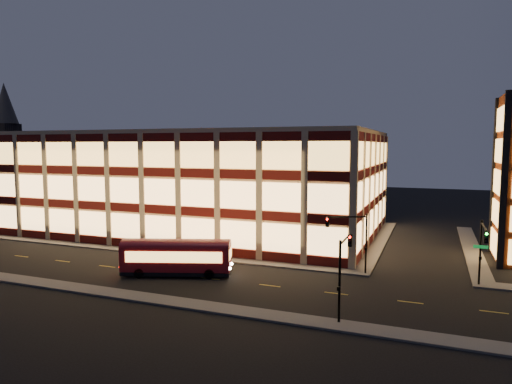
% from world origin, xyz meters
% --- Properties ---
extents(ground, '(200.00, 200.00, 0.00)m').
position_xyz_m(ground, '(0.00, 0.00, 0.00)').
color(ground, black).
rests_on(ground, ground).
extents(sidewalk_office_south, '(54.00, 2.00, 0.15)m').
position_xyz_m(sidewalk_office_south, '(-3.00, 1.00, 0.07)').
color(sidewalk_office_south, '#514F4C').
rests_on(sidewalk_office_south, ground).
extents(sidewalk_office_east, '(2.00, 30.00, 0.15)m').
position_xyz_m(sidewalk_office_east, '(23.00, 17.00, 0.07)').
color(sidewalk_office_east, '#514F4C').
rests_on(sidewalk_office_east, ground).
extents(sidewalk_tower_west, '(2.00, 30.00, 0.15)m').
position_xyz_m(sidewalk_tower_west, '(34.00, 17.00, 0.07)').
color(sidewalk_tower_west, '#514F4C').
rests_on(sidewalk_tower_west, ground).
extents(sidewalk_near, '(100.00, 2.00, 0.15)m').
position_xyz_m(sidewalk_near, '(0.00, -13.00, 0.07)').
color(sidewalk_near, '#514F4C').
rests_on(sidewalk_near, ground).
extents(office_building, '(50.45, 30.45, 14.50)m').
position_xyz_m(office_building, '(-2.91, 16.91, 7.25)').
color(office_building, tan).
rests_on(office_building, ground).
extents(church_tower, '(5.00, 5.00, 18.00)m').
position_xyz_m(church_tower, '(-70.00, 40.00, 9.00)').
color(church_tower, '#2D2621').
rests_on(church_tower, ground).
extents(church_spire, '(6.00, 6.00, 10.00)m').
position_xyz_m(church_spire, '(-70.00, 40.00, 23.00)').
color(church_spire, '#4C473F').
rests_on(church_spire, church_tower).
extents(traffic_signal_far, '(3.79, 1.87, 6.00)m').
position_xyz_m(traffic_signal_far, '(22.21, 0.24, 4.11)').
color(traffic_signal_far, black).
rests_on(traffic_signal_far, ground).
extents(traffic_signal_right, '(1.20, 4.37, 6.00)m').
position_xyz_m(traffic_signal_right, '(33.50, -0.62, 4.10)').
color(traffic_signal_right, black).
rests_on(traffic_signal_right, ground).
extents(traffic_signal_near, '(0.32, 4.45, 6.00)m').
position_xyz_m(traffic_signal_near, '(23.50, -11.03, 4.13)').
color(traffic_signal_near, black).
rests_on(traffic_signal_near, ground).
extents(trolley_bus, '(10.74, 5.89, 3.54)m').
position_xyz_m(trolley_bus, '(6.39, -6.05, 1.96)').
color(trolley_bus, maroon).
rests_on(trolley_bus, ground).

